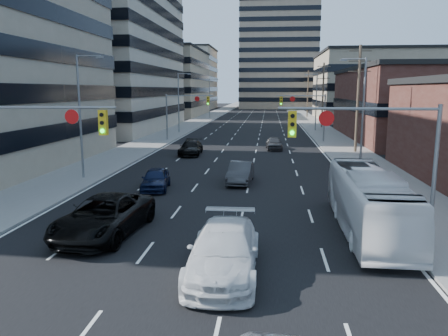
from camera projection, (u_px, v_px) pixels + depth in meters
name	position (u px, v px, depth m)	size (l,w,h in m)	color
road_surface	(259.00, 110.00, 139.04)	(18.00, 300.00, 0.02)	black
sidewalk_left	(223.00, 110.00, 140.18)	(5.00, 300.00, 0.15)	slate
sidewalk_right	(296.00, 110.00, 137.87)	(5.00, 300.00, 0.15)	slate
office_left_mid	(84.00, 43.00, 70.74)	(26.00, 34.00, 28.00)	#ADA089
office_left_far	(162.00, 84.00, 110.66)	(20.00, 30.00, 16.00)	gray
storefront_right_mid	(428.00, 105.00, 57.52)	(20.00, 30.00, 9.00)	#472119
office_right_far	(371.00, 87.00, 94.17)	(22.00, 28.00, 14.00)	gray
apartment_tower	(279.00, 24.00, 152.86)	(26.00, 26.00, 58.00)	gray
bg_block_left	(179.00, 79.00, 149.86)	(24.00, 24.00, 20.00)	#ADA089
bg_block_right	(363.00, 91.00, 134.76)	(22.00, 22.00, 12.00)	gray
signal_near_left	(32.00, 140.00, 19.58)	(6.59, 0.33, 6.00)	slate
signal_near_right	(373.00, 145.00, 18.09)	(6.59, 0.33, 6.00)	slate
signal_far_left	(184.00, 107.00, 55.83)	(6.09, 0.33, 6.00)	slate
signal_far_right	(306.00, 108.00, 54.29)	(6.09, 0.33, 6.00)	slate
utility_pole_block	(358.00, 97.00, 44.77)	(2.20, 0.28, 11.00)	#4C3D2D
utility_pole_midblock	(323.00, 94.00, 74.14)	(2.20, 0.28, 11.00)	#4C3D2D
utility_pole_distant	(308.00, 93.00, 103.51)	(2.20, 0.28, 11.00)	#4C3D2D
streetlight_left_near	(82.00, 111.00, 31.50)	(2.03, 0.22, 9.00)	slate
streetlight_left_mid	(180.00, 100.00, 65.76)	(2.03, 0.22, 9.00)	slate
streetlight_left_far	(210.00, 96.00, 100.02)	(2.03, 0.22, 9.00)	slate
streetlight_right_near	(361.00, 109.00, 34.31)	(2.03, 0.22, 9.00)	slate
streetlight_right_far	(315.00, 99.00, 68.58)	(2.03, 0.22, 9.00)	slate
black_pickup	(104.00, 216.00, 19.85)	(2.95, 6.41, 1.78)	black
white_van	(224.00, 251.00, 15.67)	(2.45, 6.03, 1.75)	silver
transit_bus	(368.00, 202.00, 20.26)	(2.42, 10.35, 2.88)	white
sedan_blue	(156.00, 179.00, 29.02)	(1.69, 4.20, 1.43)	black
sedan_grey_center	(241.00, 173.00, 31.00)	(1.57, 4.51, 1.48)	#303032
sedan_black_far	(191.00, 148.00, 44.26)	(2.06, 5.07, 1.47)	black
sedan_grey_right	(274.00, 143.00, 48.28)	(1.65, 4.11, 1.40)	#303032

